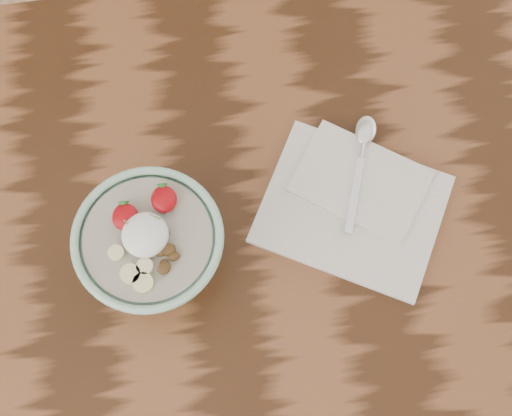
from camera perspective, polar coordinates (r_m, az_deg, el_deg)
The scene contains 4 objects.
table at distance 105.37cm, azimuth -2.69°, elevation -5.48°, with size 160.00×90.00×75.00cm.
breakfast_bowl at distance 91.09cm, azimuth -8.36°, elevation -3.07°, with size 18.74×18.74×12.78cm.
napkin at distance 98.94cm, azimuth 7.84°, elevation 0.39°, with size 30.20×28.50×1.46cm.
spoon at distance 101.00cm, azimuth 8.57°, elevation 4.94°, with size 7.90×17.32×0.93cm.
Camera 1 is at (1.28, -25.40, 167.96)cm, focal length 50.00 mm.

